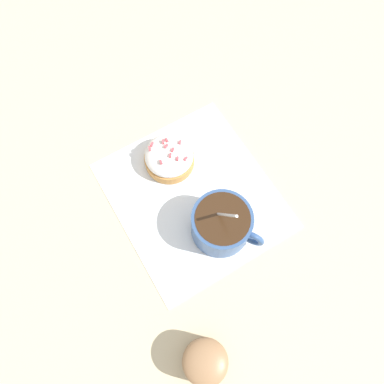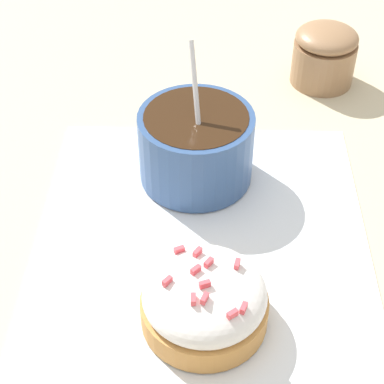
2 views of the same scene
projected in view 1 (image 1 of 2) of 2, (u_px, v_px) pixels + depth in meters
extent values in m
plane|color=#C6B793|center=(193.00, 195.00, 0.62)|extent=(3.00, 3.00, 0.00)
cube|color=white|center=(193.00, 195.00, 0.62)|extent=(0.29, 0.26, 0.00)
cylinder|color=#335184|center=(221.00, 224.00, 0.57)|extent=(0.09, 0.09, 0.06)
cylinder|color=#331E0F|center=(222.00, 219.00, 0.55)|extent=(0.08, 0.08, 0.01)
torus|color=#335184|center=(252.00, 238.00, 0.56)|extent=(0.04, 0.03, 0.04)
ellipsoid|color=silver|center=(232.00, 240.00, 0.58)|extent=(0.03, 0.02, 0.01)
cylinder|color=silver|center=(219.00, 214.00, 0.54)|extent=(0.06, 0.02, 0.11)
cylinder|color=#C18442|center=(170.00, 159.00, 0.63)|extent=(0.08, 0.08, 0.02)
ellipsoid|color=white|center=(169.00, 155.00, 0.62)|extent=(0.08, 0.08, 0.04)
cube|color=#EA4C56|center=(169.00, 139.00, 0.61)|extent=(0.01, 0.00, 0.00)
cube|color=#EA4C56|center=(175.00, 160.00, 0.60)|extent=(0.01, 0.01, 0.00)
cube|color=#EA4C56|center=(173.00, 150.00, 0.60)|extent=(0.01, 0.01, 0.00)
cube|color=#EA4C56|center=(166.00, 146.00, 0.60)|extent=(0.01, 0.01, 0.00)
cube|color=#EA4C56|center=(170.00, 155.00, 0.60)|extent=(0.01, 0.01, 0.00)
cube|color=#EA4C56|center=(180.00, 142.00, 0.61)|extent=(0.01, 0.01, 0.00)
cube|color=#EA4C56|center=(163.00, 142.00, 0.61)|extent=(0.01, 0.01, 0.00)
cube|color=#EA4C56|center=(152.00, 144.00, 0.61)|extent=(0.01, 0.01, 0.00)
cube|color=#EA4C56|center=(186.00, 159.00, 0.60)|extent=(0.01, 0.01, 0.00)
cube|color=#EA4C56|center=(150.00, 149.00, 0.61)|extent=(0.01, 0.01, 0.00)
cube|color=#EA4C56|center=(161.00, 162.00, 0.60)|extent=(0.01, 0.00, 0.00)
cylinder|color=#99704C|center=(205.00, 361.00, 0.51)|extent=(0.06, 0.06, 0.04)
ellipsoid|color=#99704C|center=(205.00, 362.00, 0.49)|extent=(0.06, 0.06, 0.02)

